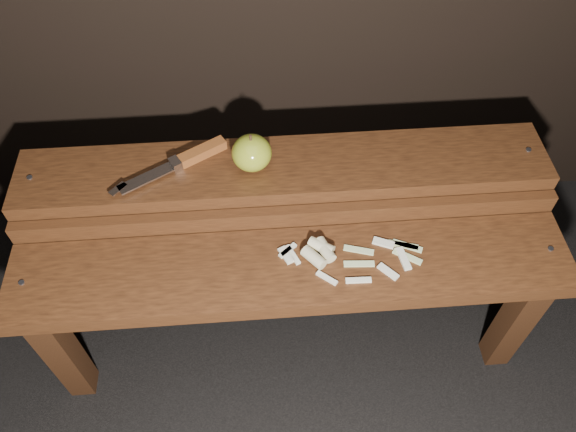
{
  "coord_description": "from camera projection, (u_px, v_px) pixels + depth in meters",
  "views": [
    {
      "loc": [
        -0.06,
        -0.7,
        1.42
      ],
      "look_at": [
        0.0,
        0.06,
        0.45
      ],
      "focal_mm": 35.0,
      "sensor_mm": 36.0,
      "label": 1
    }
  ],
  "objects": [
    {
      "name": "apple_scraps",
      "position": [
        333.0,
        253.0,
        1.19
      ],
      "size": [
        0.31,
        0.12,
        0.03
      ],
      "color": "beige",
      "rests_on": "bench_front_tier"
    },
    {
      "name": "bench_rear_tier",
      "position": [
        285.0,
        190.0,
        1.32
      ],
      "size": [
        1.2,
        0.21,
        0.5
      ],
      "color": "black",
      "rests_on": "ground"
    },
    {
      "name": "apple",
      "position": [
        252.0,
        153.0,
        1.22
      ],
      "size": [
        0.09,
        0.09,
        0.09
      ],
      "color": "olive",
      "rests_on": "bench_rear_tier"
    },
    {
      "name": "knife",
      "position": [
        188.0,
        159.0,
        1.25
      ],
      "size": [
        0.25,
        0.16,
        0.02
      ],
      "color": "brown",
      "rests_on": "bench_rear_tier"
    },
    {
      "name": "bench_front_tier",
      "position": [
        292.0,
        286.0,
        1.23
      ],
      "size": [
        1.2,
        0.2,
        0.42
      ],
      "color": "black",
      "rests_on": "ground"
    },
    {
      "name": "ground",
      "position": [
        290.0,
        334.0,
        1.54
      ],
      "size": [
        60.0,
        60.0,
        0.0
      ],
      "primitive_type": "plane",
      "color": "black"
    }
  ]
}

